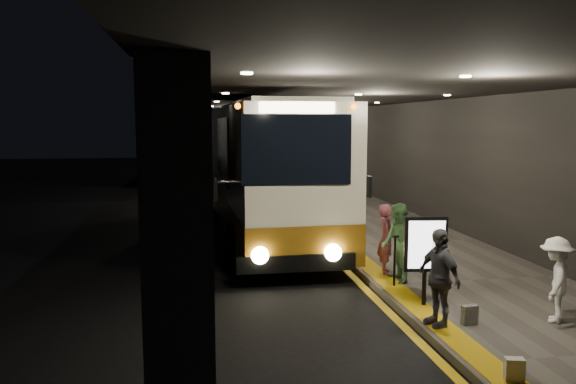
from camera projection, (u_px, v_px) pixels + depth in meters
ground at (247, 261)px, 14.89m from camera, size 90.00×90.00×0.00m
lane_line_white at (182, 228)px, 19.49m from camera, size 0.12×50.00×0.01m
kerb_stripe_yellow at (299, 224)px, 20.16m from camera, size 0.18×50.00×0.01m
sidewalk at (364, 220)px, 20.54m from camera, size 4.50×50.00×0.15m
tactile_strip at (313, 220)px, 20.22m from camera, size 0.50×50.00×0.01m
terminal_wall at (424, 140)px, 20.54m from camera, size 0.10×50.00×6.00m
support_columns at (189, 167)px, 18.29m from camera, size 0.80×24.80×4.40m
canopy at (304, 95)px, 19.62m from camera, size 9.00×50.00×0.40m
coach_main at (262, 174)px, 18.38m from camera, size 3.16×13.21×4.09m
coach_second at (236, 155)px, 33.71m from camera, size 2.65×11.18×3.49m
passenger_boarding at (386, 239)px, 13.00m from camera, size 0.49×0.66×1.63m
passenger_waiting_green at (398, 243)px, 12.26m from camera, size 0.53×0.85×1.75m
passenger_waiting_white at (556, 279)px, 9.85m from camera, size 0.96×1.05×1.51m
passenger_waiting_grey at (439, 277)px, 9.63m from camera, size 0.76×1.10×1.71m
bag_polka at (470, 315)px, 9.75m from camera, size 0.30×0.16×0.34m
bag_plain at (514, 369)px, 7.63m from camera, size 0.28×0.21×0.32m
info_sign at (426, 246)px, 10.65m from camera, size 0.82×0.22×1.73m
stanchion_post at (395, 261)px, 11.98m from camera, size 0.05×0.05×1.09m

